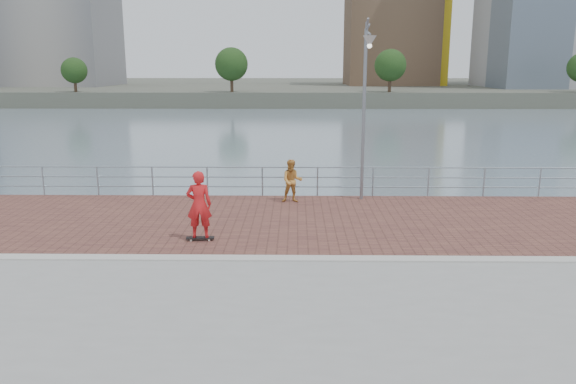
{
  "coord_description": "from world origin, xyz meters",
  "views": [
    {
      "loc": [
        0.22,
        -13.41,
        4.82
      ],
      "look_at": [
        0.0,
        2.0,
        1.3
      ],
      "focal_mm": 35.0,
      "sensor_mm": 36.0,
      "label": 1
    }
  ],
  "objects_px": {
    "street_lamp": "(366,80)",
    "guardrail": "(290,178)",
    "bystander": "(292,181)",
    "skateboarder": "(199,205)"
  },
  "relations": [
    {
      "from": "street_lamp",
      "to": "bystander",
      "type": "bearing_deg",
      "value": -179.2
    },
    {
      "from": "street_lamp",
      "to": "skateboarder",
      "type": "height_order",
      "value": "street_lamp"
    },
    {
      "from": "street_lamp",
      "to": "skateboarder",
      "type": "relative_size",
      "value": 3.2
    },
    {
      "from": "street_lamp",
      "to": "bystander",
      "type": "distance_m",
      "value": 4.32
    },
    {
      "from": "skateboarder",
      "to": "bystander",
      "type": "bearing_deg",
      "value": -124.09
    },
    {
      "from": "guardrail",
      "to": "bystander",
      "type": "relative_size",
      "value": 25.59
    },
    {
      "from": "skateboarder",
      "to": "bystander",
      "type": "xyz_separation_m",
      "value": [
        2.53,
        4.51,
        -0.27
      ]
    },
    {
      "from": "skateboarder",
      "to": "guardrail",
      "type": "bearing_deg",
      "value": -118.78
    },
    {
      "from": "street_lamp",
      "to": "guardrail",
      "type": "bearing_deg",
      "value": 160.15
    },
    {
      "from": "bystander",
      "to": "street_lamp",
      "type": "bearing_deg",
      "value": -0.74
    }
  ]
}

